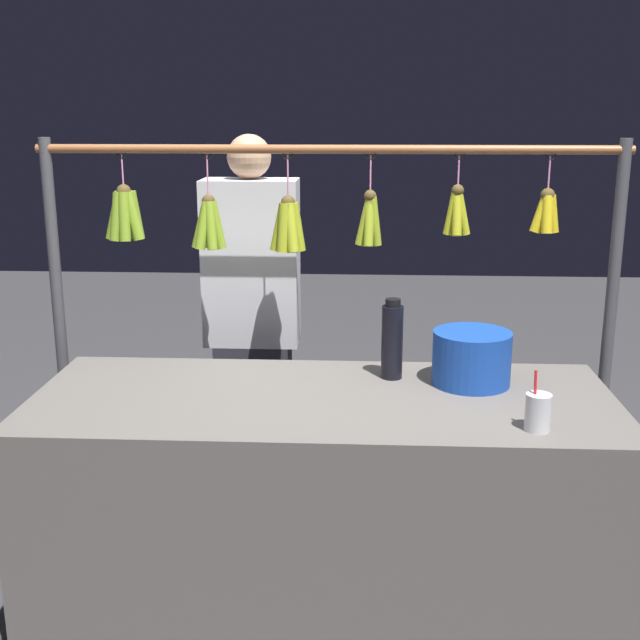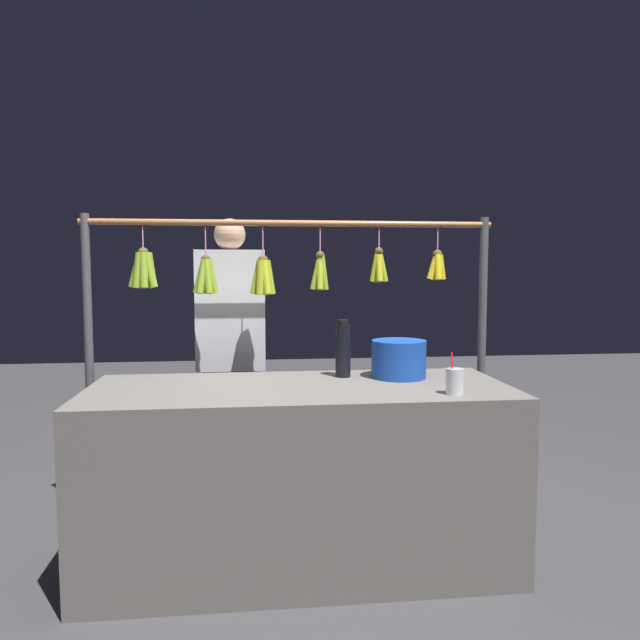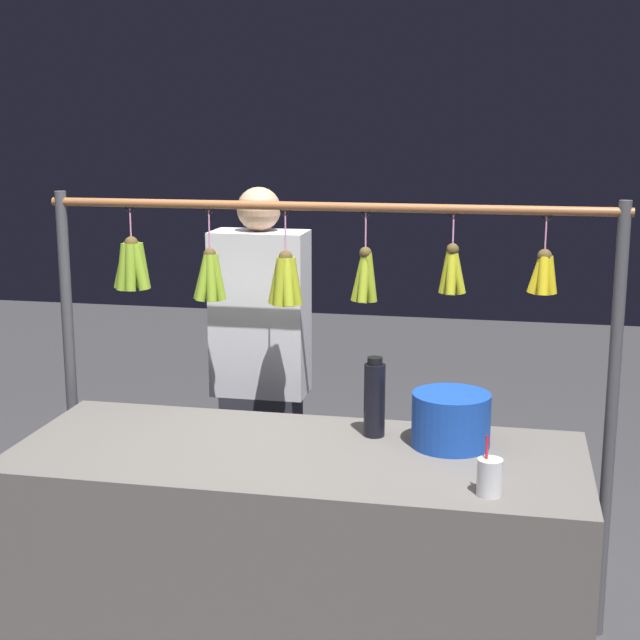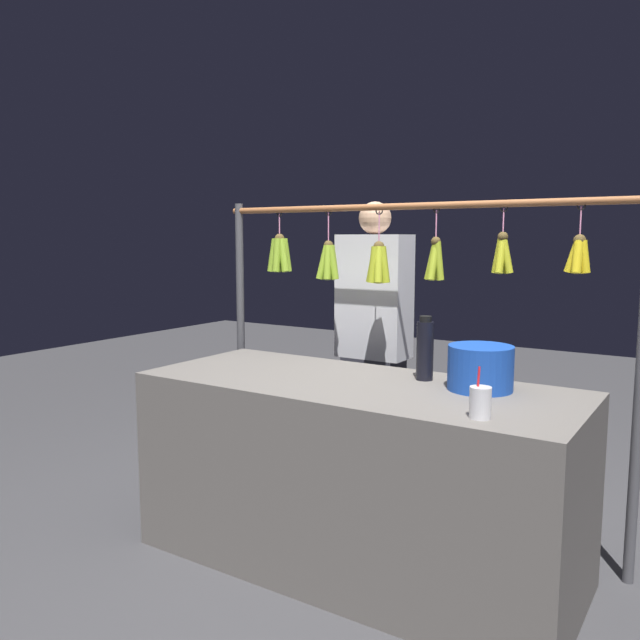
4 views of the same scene
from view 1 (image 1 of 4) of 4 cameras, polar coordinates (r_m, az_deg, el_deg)
ground_plane at (r=2.96m, az=0.21°, el=-20.29°), size 12.00×12.00×0.00m
market_counter at (r=2.75m, az=0.21°, el=-13.36°), size 1.86×0.76×0.81m
display_rack at (r=2.96m, az=-0.88°, el=4.16°), size 2.11×0.14×1.60m
water_bottle at (r=2.73m, az=5.12°, el=-1.45°), size 0.07×0.07×0.28m
blue_bucket at (r=2.72m, az=10.66°, el=-2.65°), size 0.26×0.26×0.18m
drink_cup at (r=2.38m, az=15.15°, el=-6.30°), size 0.07×0.07×0.18m
vendor_person at (r=3.35m, az=-4.76°, el=-1.04°), size 0.38×0.21×1.60m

